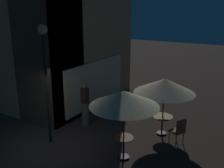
# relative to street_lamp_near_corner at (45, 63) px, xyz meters

# --- Properties ---
(ground_plane) EXTENTS (60.00, 60.00, 0.00)m
(ground_plane) POSITION_rel_street_lamp_near_corner_xyz_m (-0.27, -0.49, -2.92)
(ground_plane) COLOR #312722
(cafe_building) EXTENTS (6.41, 7.42, 9.25)m
(cafe_building) POSITION_rel_street_lamp_near_corner_xyz_m (2.76, 2.90, 1.70)
(cafe_building) COLOR tan
(cafe_building) RESTS_ON ground
(street_lamp_near_corner) EXTENTS (0.33, 0.33, 4.17)m
(street_lamp_near_corner) POSITION_rel_street_lamp_near_corner_xyz_m (0.00, 0.00, 0.00)
(street_lamp_near_corner) COLOR black
(street_lamp_near_corner) RESTS_ON ground
(cafe_table_0) EXTENTS (0.63, 0.63, 0.74)m
(cafe_table_0) POSITION_rel_street_lamp_near_corner_xyz_m (0.45, -2.78, -2.42)
(cafe_table_0) COLOR black
(cafe_table_0) RESTS_ON ground
(cafe_table_1) EXTENTS (0.77, 0.77, 0.74)m
(cafe_table_1) POSITION_rel_street_lamp_near_corner_xyz_m (2.66, -3.24, -2.37)
(cafe_table_1) COLOR black
(cafe_table_1) RESTS_ON ground
(patio_umbrella_0) EXTENTS (2.16, 2.16, 2.29)m
(patio_umbrella_0) POSITION_rel_street_lamp_near_corner_xyz_m (0.45, -2.78, -0.88)
(patio_umbrella_0) COLOR black
(patio_umbrella_0) RESTS_ON ground
(patio_umbrella_1) EXTENTS (2.25, 2.25, 2.22)m
(patio_umbrella_1) POSITION_rel_street_lamp_near_corner_xyz_m (2.66, -3.24, -0.98)
(patio_umbrella_1) COLOR black
(patio_umbrella_1) RESTS_ON ground
(cafe_chair_0) EXTENTS (0.59, 0.59, 0.96)m
(cafe_chair_0) POSITION_rel_street_lamp_near_corner_xyz_m (2.25, -4.01, -2.35)
(cafe_chair_0) COLOR brown
(cafe_chair_0) RESTS_ON ground
(patron_standing_1) EXTENTS (0.34, 0.34, 1.75)m
(patron_standing_1) POSITION_rel_street_lamp_near_corner_xyz_m (1.81, -0.22, -2.04)
(patron_standing_1) COLOR #716855
(patron_standing_1) RESTS_ON ground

